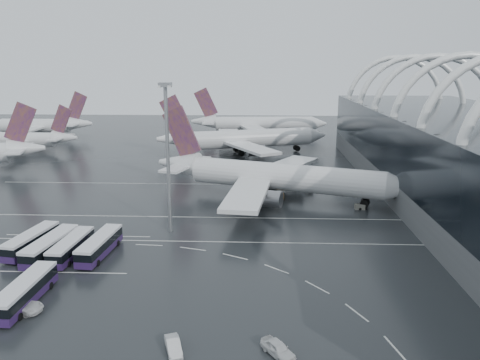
{
  "coord_description": "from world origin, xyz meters",
  "views": [
    {
      "loc": [
        10.71,
        -83.15,
        32.47
      ],
      "look_at": [
        6.54,
        17.37,
        7.0
      ],
      "focal_mm": 35.0,
      "sensor_mm": 36.0,
      "label": 1
    }
  ],
  "objects_px": {
    "bus_row_near_d": "(100,245)",
    "floodlight_mast": "(167,140)",
    "bus_row_far_c": "(25,291)",
    "van_curve_a": "(21,306)",
    "van_curve_b": "(278,349)",
    "jet_remote_mid": "(27,139)",
    "airliner_gate_c": "(257,124)",
    "airliner_main": "(272,177)",
    "bus_row_near_b": "(50,246)",
    "jet_remote_far": "(42,126)",
    "bus_row_near_a": "(31,241)",
    "gse_cart_belly_b": "(309,191)",
    "airliner_gate_b": "(242,139)",
    "van_curve_c": "(173,346)",
    "bus_row_near_c": "(71,247)",
    "gse_cart_belly_e": "(279,196)",
    "gse_cart_belly_d": "(360,207)"
  },
  "relations": [
    {
      "from": "gse_cart_belly_b",
      "to": "gse_cart_belly_e",
      "type": "relative_size",
      "value": 0.9
    },
    {
      "from": "bus_row_near_c",
      "to": "van_curve_c",
      "type": "height_order",
      "value": "bus_row_near_c"
    },
    {
      "from": "jet_remote_mid",
      "to": "bus_row_near_d",
      "type": "relative_size",
      "value": 2.94
    },
    {
      "from": "airliner_gate_c",
      "to": "bus_row_near_a",
      "type": "xyz_separation_m",
      "value": [
        -38.9,
        -133.26,
        -3.61
      ]
    },
    {
      "from": "bus_row_far_c",
      "to": "van_curve_a",
      "type": "bearing_deg",
      "value": -167.79
    },
    {
      "from": "bus_row_near_b",
      "to": "floodlight_mast",
      "type": "xyz_separation_m",
      "value": [
        18.22,
        13.13,
        16.24
      ]
    },
    {
      "from": "bus_row_far_c",
      "to": "van_curve_b",
      "type": "bearing_deg",
      "value": -105.0
    },
    {
      "from": "bus_row_near_a",
      "to": "gse_cart_belly_b",
      "type": "height_order",
      "value": "bus_row_near_a"
    },
    {
      "from": "airliner_gate_b",
      "to": "floodlight_mast",
      "type": "bearing_deg",
      "value": -115.74
    },
    {
      "from": "airliner_gate_b",
      "to": "van_curve_c",
      "type": "height_order",
      "value": "airliner_gate_b"
    },
    {
      "from": "bus_row_near_c",
      "to": "jet_remote_mid",
      "type": "bearing_deg",
      "value": 33.06
    },
    {
      "from": "van_curve_a",
      "to": "gse_cart_belly_e",
      "type": "height_order",
      "value": "van_curve_a"
    },
    {
      "from": "bus_row_near_d",
      "to": "airliner_gate_b",
      "type": "bearing_deg",
      "value": -8.23
    },
    {
      "from": "van_curve_a",
      "to": "bus_row_near_a",
      "type": "bearing_deg",
      "value": 35.05
    },
    {
      "from": "airliner_gate_c",
      "to": "van_curve_b",
      "type": "distance_m",
      "value": 162.14
    },
    {
      "from": "airliner_gate_b",
      "to": "jet_remote_mid",
      "type": "bearing_deg",
      "value": 160.58
    },
    {
      "from": "van_curve_c",
      "to": "bus_row_near_c",
      "type": "bearing_deg",
      "value": 111.13
    },
    {
      "from": "jet_remote_mid",
      "to": "van_curve_a",
      "type": "height_order",
      "value": "jet_remote_mid"
    },
    {
      "from": "airliner_main",
      "to": "jet_remote_far",
      "type": "distance_m",
      "value": 134.55
    },
    {
      "from": "jet_remote_far",
      "to": "bus_row_near_d",
      "type": "distance_m",
      "value": 144.38
    },
    {
      "from": "airliner_gate_b",
      "to": "bus_row_far_c",
      "type": "distance_m",
      "value": 111.93
    },
    {
      "from": "jet_remote_far",
      "to": "bus_row_near_b",
      "type": "xyz_separation_m",
      "value": [
        59.94,
        -128.13,
        -3.34
      ]
    },
    {
      "from": "van_curve_b",
      "to": "airliner_gate_b",
      "type": "bearing_deg",
      "value": 57.58
    },
    {
      "from": "floodlight_mast",
      "to": "bus_row_far_c",
      "type": "bearing_deg",
      "value": -116.81
    },
    {
      "from": "bus_row_near_b",
      "to": "floodlight_mast",
      "type": "bearing_deg",
      "value": -47.36
    },
    {
      "from": "bus_row_far_c",
      "to": "van_curve_c",
      "type": "relative_size",
      "value": 3.08
    },
    {
      "from": "airliner_gate_b",
      "to": "gse_cart_belly_e",
      "type": "bearing_deg",
      "value": -96.29
    },
    {
      "from": "airliner_gate_c",
      "to": "bus_row_far_c",
      "type": "xyz_separation_m",
      "value": [
        -30.85,
        -151.71,
        -3.58
      ]
    },
    {
      "from": "airliner_main",
      "to": "bus_row_near_b",
      "type": "relative_size",
      "value": 4.42
    },
    {
      "from": "jet_remote_mid",
      "to": "van_curve_b",
      "type": "distance_m",
      "value": 150.33
    },
    {
      "from": "jet_remote_mid",
      "to": "jet_remote_far",
      "type": "bearing_deg",
      "value": -71.72
    },
    {
      "from": "gse_cart_belly_e",
      "to": "van_curve_a",
      "type": "bearing_deg",
      "value": -123.57
    },
    {
      "from": "van_curve_c",
      "to": "van_curve_a",
      "type": "bearing_deg",
      "value": 140.83
    },
    {
      "from": "van_curve_a",
      "to": "van_curve_b",
      "type": "bearing_deg",
      "value": -90.74
    },
    {
      "from": "gse_cart_belly_e",
      "to": "bus_row_near_b",
      "type": "bearing_deg",
      "value": -137.54
    },
    {
      "from": "bus_row_near_d",
      "to": "floodlight_mast",
      "type": "height_order",
      "value": "floodlight_mast"
    },
    {
      "from": "bus_row_near_a",
      "to": "gse_cart_belly_d",
      "type": "xyz_separation_m",
      "value": [
        63.04,
        26.49,
        -1.19
      ]
    },
    {
      "from": "van_curve_a",
      "to": "gse_cart_belly_e",
      "type": "distance_m",
      "value": 66.47
    },
    {
      "from": "van_curve_b",
      "to": "bus_row_near_a",
      "type": "bearing_deg",
      "value": 109.32
    },
    {
      "from": "airliner_gate_c",
      "to": "bus_row_near_d",
      "type": "relative_size",
      "value": 4.42
    },
    {
      "from": "bus_row_near_b",
      "to": "van_curve_b",
      "type": "bearing_deg",
      "value": -117.91
    },
    {
      "from": "airliner_gate_c",
      "to": "bus_row_near_c",
      "type": "distance_m",
      "value": 139.05
    },
    {
      "from": "bus_row_near_b",
      "to": "van_curve_a",
      "type": "relative_size",
      "value": 2.34
    },
    {
      "from": "gse_cart_belly_b",
      "to": "bus_row_near_d",
      "type": "bearing_deg",
      "value": -134.1
    },
    {
      "from": "jet_remote_mid",
      "to": "gse_cart_belly_b",
      "type": "height_order",
      "value": "jet_remote_mid"
    },
    {
      "from": "jet_remote_mid",
      "to": "bus_row_far_c",
      "type": "bearing_deg",
      "value": 118.61
    },
    {
      "from": "van_curve_a",
      "to": "gse_cart_belly_d",
      "type": "xyz_separation_m",
      "value": [
        54.59,
        47.11,
        -0.24
      ]
    },
    {
      "from": "bus_row_near_b",
      "to": "gse_cart_belly_e",
      "type": "height_order",
      "value": "bus_row_near_b"
    },
    {
      "from": "gse_cart_belly_b",
      "to": "gse_cart_belly_d",
      "type": "height_order",
      "value": "gse_cart_belly_d"
    },
    {
      "from": "jet_remote_far",
      "to": "bus_row_near_c",
      "type": "distance_m",
      "value": 142.89
    }
  ]
}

